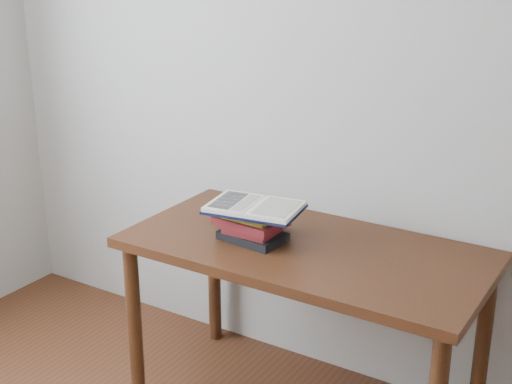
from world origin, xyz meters
The scene contains 3 objects.
desk centered at (0.12, 1.38, 0.65)m, with size 1.39×0.69×0.74m.
book_stack centered at (-0.09, 1.32, 0.80)m, with size 0.28×0.20×0.12m.
open_book centered at (-0.08, 1.32, 0.88)m, with size 0.38×0.29×0.03m.
Camera 1 is at (1.27, -0.84, 1.83)m, focal length 50.00 mm.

